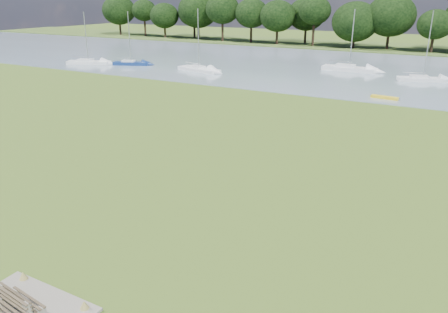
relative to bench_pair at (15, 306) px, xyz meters
The scene contains 11 objects.
ground 14.01m from the bench_pair, 90.00° to the left, with size 220.00×220.00×0.00m, color brown.
river 56.00m from the bench_pair, 90.00° to the left, with size 220.00×40.00×0.10m, color gray.
far_bank 86.00m from the bench_pair, 90.00° to the left, with size 220.00×20.00×0.40m, color #4C6626.
bench_pair is the anchor object (origin of this frame).
kayak 38.73m from the bench_pair, 83.20° to the left, with size 2.64×0.62×0.26m, color yellow.
tree_line 82.73m from the bench_pair, 96.55° to the left, with size 123.99×8.38×10.15m.
sailboat_1 48.62m from the bench_pair, 115.16° to the left, with size 6.92×3.52×8.07m.
sailboat_3 54.04m from the bench_pair, 92.98° to the left, with size 7.25×2.24×8.01m.
sailboat_4 54.51m from the bench_pair, 126.42° to the left, with size 5.43×3.30×7.56m.
sailboat_5 51.02m from the bench_pair, 82.30° to the left, with size 5.98×3.31×8.08m.
sailboat_6 56.54m from the bench_pair, 132.90° to the left, with size 6.61×3.88×7.48m.
Camera 1 is at (11.17, -20.69, 9.66)m, focal length 35.00 mm.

